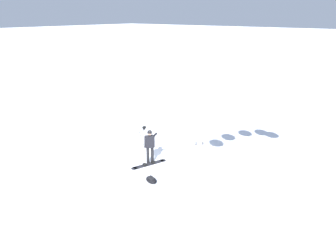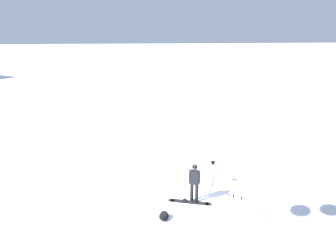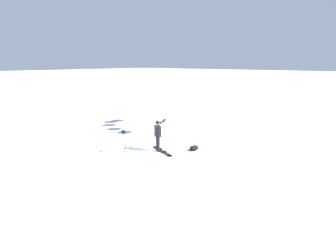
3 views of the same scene
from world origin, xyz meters
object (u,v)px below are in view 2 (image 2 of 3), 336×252
(snowboarder, at_px, (194,179))
(snowboard, at_px, (190,202))
(gear_bag_large, at_px, (164,216))
(ski_poles, at_px, (237,205))
(camera_tripod, at_px, (213,168))

(snowboarder, height_order, snowboard, snowboarder)
(gear_bag_large, xyz_separation_m, ski_poles, (-0.66, -2.62, 0.65))
(snowboard, xyz_separation_m, gear_bag_large, (-1.19, 1.20, 0.10))
(snowboarder, xyz_separation_m, camera_tripod, (1.36, -1.10, -0.11))
(snowboarder, bearing_deg, camera_tripod, -38.92)
(snowboarder, relative_size, ski_poles, 1.45)
(camera_tripod, relative_size, ski_poles, 1.06)
(gear_bag_large, relative_size, ski_poles, 0.56)
(snowboarder, bearing_deg, gear_bag_large, 132.63)
(snowboarder, xyz_separation_m, ski_poles, (-1.94, -1.23, -0.23))
(gear_bag_large, bearing_deg, camera_tripod, -43.32)
(snowboard, bearing_deg, camera_tripod, -41.74)
(camera_tripod, bearing_deg, ski_poles, -177.71)
(gear_bag_large, relative_size, camera_tripod, 0.53)
(snowboard, xyz_separation_m, camera_tripod, (1.44, -1.29, 0.86))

